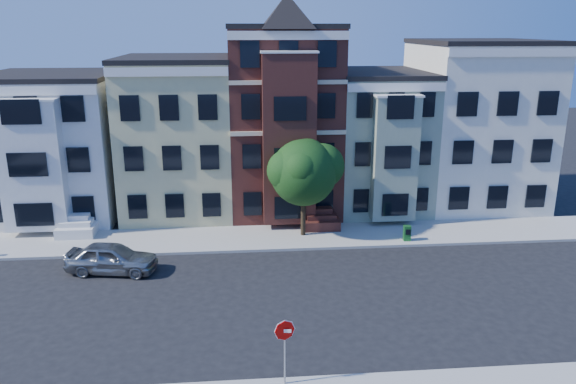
{
  "coord_description": "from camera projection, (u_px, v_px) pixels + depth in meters",
  "views": [
    {
      "loc": [
        -2.96,
        -23.2,
        12.15
      ],
      "look_at": [
        -0.6,
        3.55,
        4.2
      ],
      "focal_mm": 35.0,
      "sensor_mm": 36.0,
      "label": 1
    }
  ],
  "objects": [
    {
      "name": "house_cream",
      "position": [
        474.0,
        125.0,
        39.29
      ],
      "size": [
        8.0,
        9.0,
        11.0
      ],
      "primitive_type": "cube",
      "color": "silver",
      "rests_on": "ground"
    },
    {
      "name": "house_brown",
      "position": [
        283.0,
        121.0,
        38.01
      ],
      "size": [
        7.0,
        9.0,
        12.0
      ],
      "primitive_type": "cube",
      "color": "#421B16",
      "rests_on": "ground"
    },
    {
      "name": "house_yellow",
      "position": [
        179.0,
        137.0,
        37.7
      ],
      "size": [
        7.0,
        9.0,
        10.0
      ],
      "primitive_type": "cube",
      "color": "#CCC386",
      "rests_on": "ground"
    },
    {
      "name": "house_green",
      "position": [
        376.0,
        141.0,
        38.98
      ],
      "size": [
        6.0,
        9.0,
        9.0
      ],
      "primitive_type": "cube",
      "color": "gray",
      "rests_on": "ground"
    },
    {
      "name": "stop_sign",
      "position": [
        285.0,
        348.0,
        19.23
      ],
      "size": [
        0.77,
        0.2,
        2.79
      ],
      "primitive_type": null,
      "rotation": [
        0.0,
        0.0,
        -0.12
      ],
      "color": "#BC0100",
      "rests_on": "near_sidewalk"
    },
    {
      "name": "far_sidewalk",
      "position": [
        291.0,
        237.0,
        33.48
      ],
      "size": [
        60.0,
        4.0,
        0.15
      ],
      "primitive_type": "cube",
      "color": "#9E9B93",
      "rests_on": "ground"
    },
    {
      "name": "house_white",
      "position": [
        57.0,
        146.0,
        37.17
      ],
      "size": [
        8.0,
        9.0,
        9.0
      ],
      "primitive_type": "cube",
      "color": "silver",
      "rests_on": "ground"
    },
    {
      "name": "ground",
      "position": [
        308.0,
        301.0,
        25.86
      ],
      "size": [
        120.0,
        120.0,
        0.0
      ],
      "primitive_type": "plane",
      "color": "black"
    },
    {
      "name": "parked_car",
      "position": [
        112.0,
        258.0,
        28.65
      ],
      "size": [
        4.84,
        2.56,
        1.57
      ],
      "primitive_type": "imported",
      "rotation": [
        0.0,
        0.0,
        1.41
      ],
      "color": "gray",
      "rests_on": "ground"
    },
    {
      "name": "street_tree",
      "position": [
        303.0,
        177.0,
        32.62
      ],
      "size": [
        7.14,
        7.14,
        7.15
      ],
      "primitive_type": null,
      "rotation": [
        0.0,
        0.0,
        0.18
      ],
      "color": "#1D4B17",
      "rests_on": "far_sidewalk"
    },
    {
      "name": "newspaper_box",
      "position": [
        407.0,
        233.0,
        32.62
      ],
      "size": [
        0.43,
        0.39,
        0.9
      ],
      "primitive_type": "cube",
      "rotation": [
        0.0,
        0.0,
        -0.08
      ],
      "color": "#175520",
      "rests_on": "far_sidewalk"
    }
  ]
}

